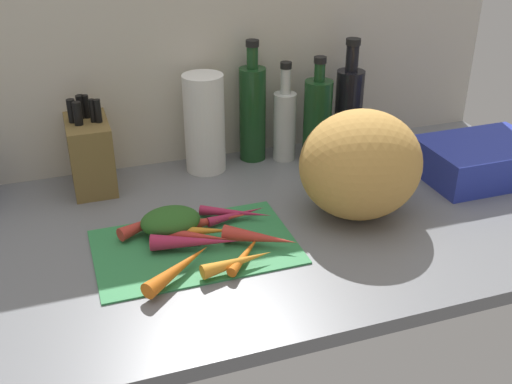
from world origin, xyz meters
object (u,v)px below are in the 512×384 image
carrot_1 (195,231)px  carrot_10 (179,268)px  carrot_0 (186,219)px  carrot_2 (195,242)px  carrot_8 (153,221)px  cutting_board (195,246)px  bottle_1 (285,123)px  carrot_9 (235,213)px  bottle_3 (349,108)px  carrot_6 (196,237)px  carrot_3 (247,252)px  bottle_0 (253,112)px  winter_squash (360,165)px  carrot_7 (260,238)px  carrot_5 (222,218)px  dish_rack (481,160)px  knife_block (90,152)px  paper_towel_roll (204,124)px  carrot_4 (237,215)px  carrot_11 (238,262)px  bottle_2 (317,118)px

carrot_1 → carrot_10: size_ratio=0.95×
carrot_0 → carrot_1: (0.48, -6.09, 0.41)cm
carrot_2 → carrot_8: carrot_2 is taller
cutting_board → bottle_1: 49.68cm
carrot_9 → bottle_3: size_ratio=0.51×
carrot_9 → carrot_6: bearing=-145.4°
carrot_2 → carrot_3: (9.06, -6.07, -0.70)cm
carrot_9 → bottle_0: bearing=64.8°
winter_squash → cutting_board: bearing=-176.7°
carrot_7 → winter_squash: 28.16cm
carrot_0 → carrot_2: size_ratio=0.81×
carrot_5 → bottle_1: 39.49cm
carrot_1 → bottle_0: bearing=55.4°
dish_rack → winter_squash: bearing=-169.9°
carrot_8 → knife_block: (-9.90, 25.67, 6.68)cm
carrot_1 → paper_towel_roll: paper_towel_roll is taller
carrot_0 → carrot_4: carrot_0 is taller
carrot_4 → winter_squash: (26.97, -4.91, 10.28)cm
paper_towel_roll → bottle_0: (13.65, 2.62, 0.64)cm
carrot_5 → carrot_8: size_ratio=0.82×
carrot_6 → carrot_8: bearing=127.0°
carrot_2 → knife_block: 41.17cm
winter_squash → knife_block: winter_squash is taller
bottle_0 → bottle_1: 8.98cm
carrot_1 → carrot_11: bearing=-68.7°
carrot_1 → carrot_10: bearing=-116.9°
carrot_0 → carrot_2: bearing=-92.9°
carrot_8 → carrot_10: bearing=-85.8°
carrot_7 → bottle_3: size_ratio=0.49×
bottle_0 → knife_block: bearing=-175.9°
carrot_11 → carrot_10: bearing=172.5°
carrot_4 → bottle_2: (30.49, 25.95, 9.47)cm
carrot_1 → dish_rack: 75.96cm
bottle_1 → dish_rack: 50.63cm
carrot_7 → carrot_9: carrot_7 is taller
carrot_8 → bottle_0: size_ratio=0.52×
carrot_11 → cutting_board: bearing=117.7°
carrot_1 → carrot_3: size_ratio=1.12×
bottle_1 → dish_rack: bottle_1 is taller
carrot_3 → bottle_1: 50.55cm
carrot_1 → bottle_2: bearing=36.8°
carrot_4 → dish_rack: size_ratio=0.47×
carrot_11 → dish_rack: size_ratio=0.50×
carrot_0 → knife_block: 32.62cm
carrot_3 → carrot_7: size_ratio=0.98×
winter_squash → carrot_10: bearing=-164.9°
carrot_5 → carrot_11: bearing=-96.1°
carrot_6 → winter_squash: size_ratio=0.52×
carrot_6 → bottle_0: size_ratio=0.45×
carrot_11 → dish_rack: (70.45, 20.00, 2.36)cm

